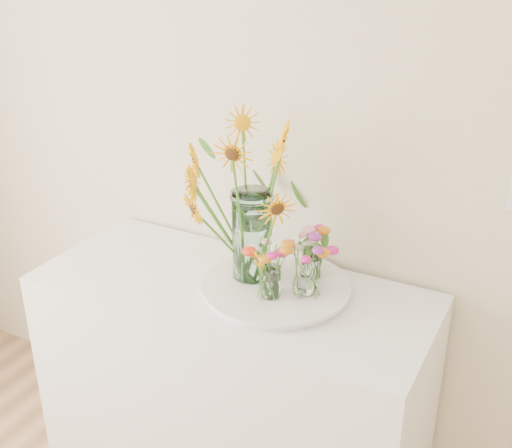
% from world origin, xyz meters
% --- Properties ---
extents(counter, '(1.40, 0.60, 0.90)m').
position_xyz_m(counter, '(-0.18, 1.93, 0.45)').
color(counter, white).
rests_on(counter, ground_plane).
extents(tray, '(0.49, 0.49, 0.02)m').
position_xyz_m(tray, '(-0.03, 1.97, 0.91)').
color(tray, white).
rests_on(tray, counter).
extents(mason_jar, '(0.17, 0.17, 0.32)m').
position_xyz_m(mason_jar, '(-0.13, 1.99, 1.08)').
color(mason_jar, silver).
rests_on(mason_jar, tray).
extents(sunflower_bouquet, '(0.99, 0.99, 0.58)m').
position_xyz_m(sunflower_bouquet, '(-0.13, 1.99, 1.22)').
color(sunflower_bouquet, '#F6A505').
rests_on(sunflower_bouquet, tray).
extents(small_vase_a, '(0.08, 0.08, 0.11)m').
position_xyz_m(small_vase_a, '(-0.01, 1.89, 0.98)').
color(small_vase_a, white).
rests_on(small_vase_a, tray).
extents(wildflower_posy_a, '(0.19, 0.19, 0.20)m').
position_xyz_m(wildflower_posy_a, '(-0.01, 1.89, 1.03)').
color(wildflower_posy_a, orange).
rests_on(wildflower_posy_a, tray).
extents(small_vase_b, '(0.10, 0.10, 0.12)m').
position_xyz_m(small_vase_b, '(0.08, 1.96, 0.99)').
color(small_vase_b, white).
rests_on(small_vase_b, tray).
extents(wildflower_posy_b, '(0.23, 0.23, 0.21)m').
position_xyz_m(wildflower_posy_b, '(0.08, 1.96, 1.03)').
color(wildflower_posy_b, orange).
rests_on(wildflower_posy_b, tray).
extents(small_vase_c, '(0.08, 0.08, 0.12)m').
position_xyz_m(small_vase_c, '(0.06, 2.08, 0.98)').
color(small_vase_c, white).
rests_on(small_vase_c, tray).
extents(wildflower_posy_c, '(0.17, 0.17, 0.21)m').
position_xyz_m(wildflower_posy_c, '(0.06, 2.08, 1.03)').
color(wildflower_posy_c, orange).
rests_on(wildflower_posy_c, tray).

